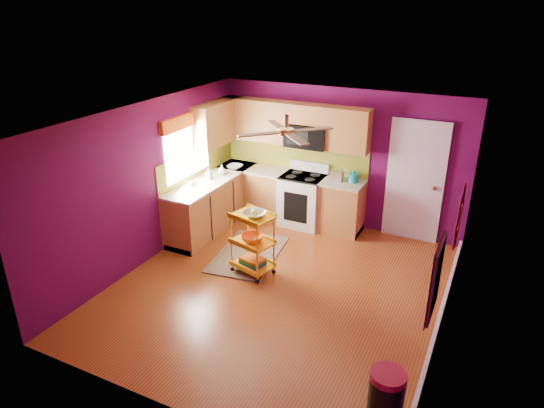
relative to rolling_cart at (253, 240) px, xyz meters
The scene contains 18 objects.
ground 0.80m from the rolling_cart, 22.53° to the right, with size 5.00×5.00×0.00m, color maroon.
room_envelope 1.24m from the rolling_cart, 21.55° to the right, with size 4.54×5.04×2.52m.
lower_cabinets 1.79m from the rolling_cart, 116.89° to the left, with size 2.81×2.31×0.94m.
electric_range 1.95m from the rolling_cart, 90.36° to the left, with size 0.76×0.66×1.13m.
upper_cabinetry 2.42m from the rolling_cart, 109.87° to the left, with size 2.80×2.30×1.26m.
left_window 2.22m from the rolling_cart, 153.80° to the left, with size 0.08×1.35×1.08m.
panel_door 2.97m from the rolling_cart, 49.92° to the left, with size 0.95×0.11×2.15m.
right_wall_art 2.96m from the rolling_cart, 11.48° to the right, with size 0.04×2.74×1.04m.
ceiling_fan 1.82m from the rolling_cart, ahead, with size 1.01×1.01×0.26m.
shag_rug 0.79m from the rolling_cart, 126.75° to the left, with size 0.94×1.53×0.02m, color black.
rolling_cart is the anchor object (origin of this frame).
trash_can 3.22m from the rolling_cart, 38.42° to the right, with size 0.44×0.44×0.67m.
teal_kettle 2.28m from the rolling_cart, 66.74° to the left, with size 0.18×0.18×0.21m.
toaster 2.13m from the rolling_cart, 73.16° to the left, with size 0.22×0.15×0.18m, color beige.
soap_bottle_a 1.87m from the rolling_cart, 143.22° to the left, with size 0.09×0.09×0.20m, color #EA3F72.
soap_bottle_b 2.00m from the rolling_cart, 134.72° to the left, with size 0.14×0.14×0.18m, color white.
counter_dish 2.24m from the rolling_cart, 126.77° to the left, with size 0.28×0.28×0.07m, color white.
counter_cup 1.72m from the rolling_cart, 156.06° to the left, with size 0.11×0.11×0.09m, color white.
Camera 1 is at (2.55, -5.42, 3.89)m, focal length 32.00 mm.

